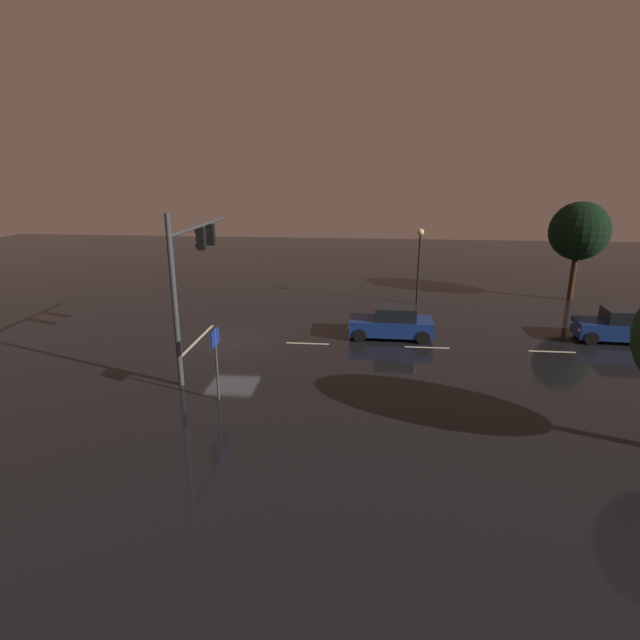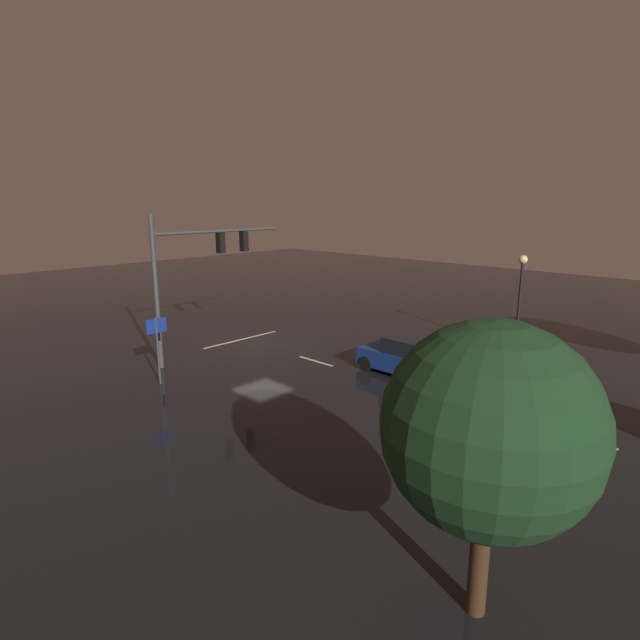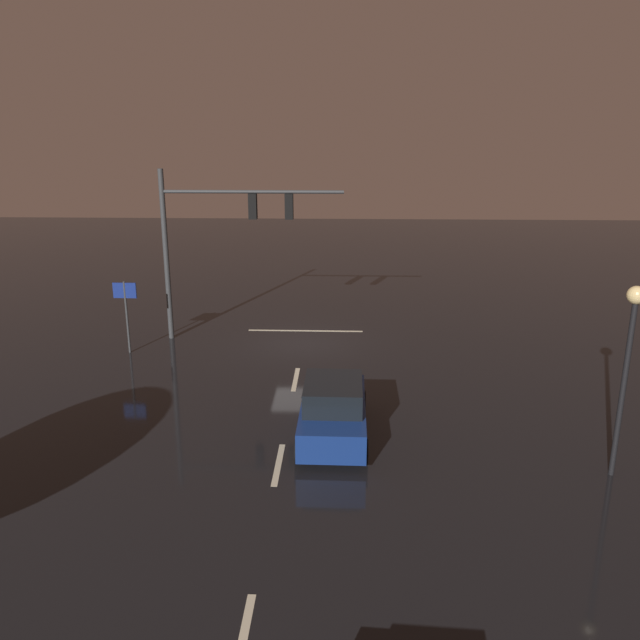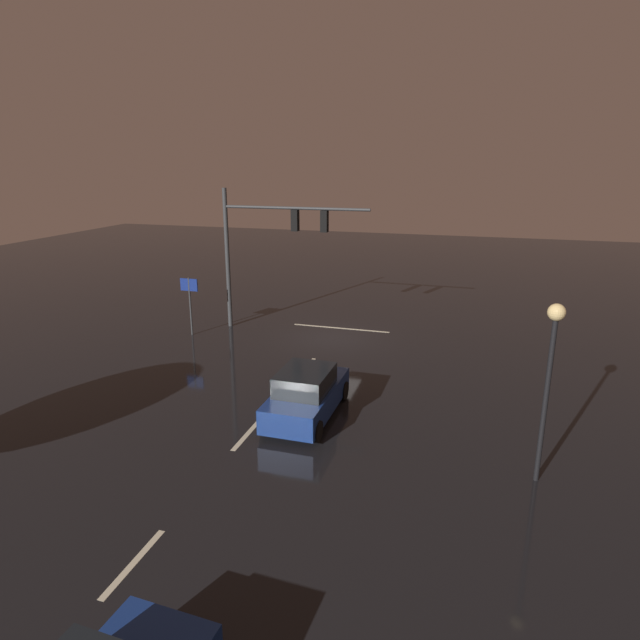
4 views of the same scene
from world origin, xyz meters
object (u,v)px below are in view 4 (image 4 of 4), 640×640
object	(u,v)px
car_approaching	(307,394)
route_sign	(190,294)
street_lamp_left_kerb	(551,360)
traffic_signal_assembly	(269,236)

from	to	relation	value
car_approaching	route_sign	world-z (taller)	route_sign
route_sign	car_approaching	bearing A→B (deg)	139.71
street_lamp_left_kerb	route_sign	xyz separation A→B (m)	(15.24, -8.80, -1.38)
traffic_signal_assembly	street_lamp_left_kerb	world-z (taller)	traffic_signal_assembly
car_approaching	street_lamp_left_kerb	bearing A→B (deg)	165.08
street_lamp_left_kerb	route_sign	distance (m)	17.65
car_approaching	route_sign	xyz separation A→B (m)	(8.15, -6.91, 1.27)
traffic_signal_assembly	street_lamp_left_kerb	distance (m)	16.01
traffic_signal_assembly	car_approaching	size ratio (longest dim) A/B	1.67
traffic_signal_assembly	street_lamp_left_kerb	size ratio (longest dim) A/B	1.50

